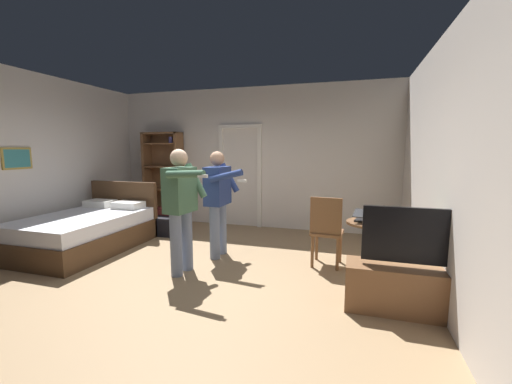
% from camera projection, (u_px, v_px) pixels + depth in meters
% --- Properties ---
extents(ground_plane, '(6.50, 6.50, 0.00)m').
position_uv_depth(ground_plane, '(189.00, 271.00, 4.27)').
color(ground_plane, '#997A56').
extents(wall_back, '(6.15, 0.12, 2.88)m').
position_uv_depth(wall_back, '(250.00, 158.00, 6.64)').
color(wall_back, silver).
rests_on(wall_back, ground_plane).
extents(wall_left, '(0.15, 5.55, 2.88)m').
position_uv_depth(wall_left, '(14.00, 161.00, 4.94)').
color(wall_left, silver).
rests_on(wall_left, ground_plane).
extents(wall_right, '(0.12, 5.55, 2.88)m').
position_uv_depth(wall_right, '(451.00, 168.00, 3.20)').
color(wall_right, silver).
rests_on(wall_right, ground_plane).
extents(doorway_frame, '(0.93, 0.08, 2.13)m').
position_uv_depth(doorway_frame, '(240.00, 169.00, 6.66)').
color(doorway_frame, white).
rests_on(doorway_frame, ground_plane).
extents(bed, '(1.41, 2.05, 1.02)m').
position_uv_depth(bed, '(87.00, 230.00, 5.22)').
color(bed, '#4C331E').
rests_on(bed, ground_plane).
extents(bookshelf, '(0.88, 0.32, 1.99)m').
position_uv_depth(bookshelf, '(164.00, 174.00, 7.04)').
color(bookshelf, brown).
rests_on(bookshelf, ground_plane).
extents(tv_flatscreen, '(1.24, 0.40, 1.07)m').
position_uv_depth(tv_flatscreen, '(410.00, 284.00, 3.15)').
color(tv_flatscreen, brown).
rests_on(tv_flatscreen, ground_plane).
extents(side_table, '(0.61, 0.61, 0.70)m').
position_uv_depth(side_table, '(370.00, 239.00, 4.11)').
color(side_table, brown).
rests_on(side_table, ground_plane).
extents(laptop, '(0.38, 0.39, 0.16)m').
position_uv_depth(laptop, '(368.00, 218.00, 4.04)').
color(laptop, black).
rests_on(laptop, side_table).
extents(bottle_on_table, '(0.06, 0.06, 0.23)m').
position_uv_depth(bottle_on_table, '(383.00, 216.00, 3.95)').
color(bottle_on_table, '#203815').
rests_on(bottle_on_table, side_table).
extents(wooden_chair, '(0.45, 0.45, 0.99)m').
position_uv_depth(wooden_chair, '(326.00, 229.00, 4.36)').
color(wooden_chair, brown).
rests_on(wooden_chair, ground_plane).
extents(person_blue_shirt, '(0.70, 0.63, 1.63)m').
position_uv_depth(person_blue_shirt, '(181.00, 203.00, 4.09)').
color(person_blue_shirt, slate).
rests_on(person_blue_shirt, ground_plane).
extents(person_striped_shirt, '(0.68, 0.61, 1.60)m').
position_uv_depth(person_striped_shirt, '(218.00, 196.00, 4.75)').
color(person_striped_shirt, slate).
rests_on(person_striped_shirt, ground_plane).
extents(suitcase_dark, '(0.62, 0.32, 0.35)m').
position_uv_depth(suitcase_dark, '(159.00, 226.00, 6.04)').
color(suitcase_dark, black).
rests_on(suitcase_dark, ground_plane).
extents(suitcase_small, '(0.63, 0.48, 0.45)m').
position_uv_depth(suitcase_small, '(167.00, 219.00, 6.39)').
color(suitcase_small, '#4C1919').
rests_on(suitcase_small, ground_plane).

